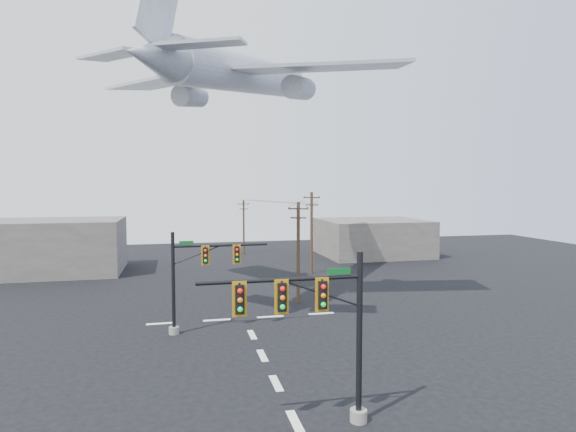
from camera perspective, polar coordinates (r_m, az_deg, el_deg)
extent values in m
plane|color=black|center=(25.52, -1.42, -19.21)|extent=(120.00, 120.00, 0.00)
cube|color=white|center=(21.97, 0.84, -23.17)|extent=(0.40, 2.00, 0.01)
cube|color=white|center=(25.51, -1.42, -19.19)|extent=(0.40, 2.00, 0.01)
cube|color=white|center=(29.17, -3.05, -16.18)|extent=(0.40, 2.00, 0.01)
cube|color=white|center=(32.91, -4.28, -13.84)|extent=(0.40, 2.00, 0.01)
cube|color=white|center=(36.43, -14.86, -12.21)|extent=(2.00, 0.40, 0.01)
cube|color=white|center=(36.51, -8.43, -12.09)|extent=(2.00, 0.40, 0.01)
cube|color=white|center=(37.01, -2.11, -11.83)|extent=(2.00, 0.40, 0.01)
cube|color=white|center=(37.94, 3.96, -11.45)|extent=(2.00, 0.40, 0.01)
cylinder|color=gray|center=(22.06, 8.35, -22.36)|extent=(0.72, 0.72, 0.52)
cylinder|color=black|center=(20.81, 8.44, -14.06)|extent=(0.25, 0.25, 7.21)
cylinder|color=black|center=(19.22, -0.86, -7.58)|extent=(6.67, 0.16, 0.16)
cylinder|color=black|center=(19.76, 3.94, -9.10)|extent=(3.56, 0.08, 0.08)
cube|color=black|center=(19.63, 4.07, -9.29)|extent=(0.35, 0.31, 1.13)
cube|color=#BF7E0B|center=(19.64, 4.05, -9.27)|extent=(0.57, 0.04, 1.39)
sphere|color=#FD130E|center=(19.38, 4.23, -8.36)|extent=(0.21, 0.21, 0.21)
sphere|color=orange|center=(19.46, 4.22, -9.40)|extent=(0.21, 0.21, 0.21)
sphere|color=#0CC734|center=(19.55, 4.21, -10.43)|extent=(0.21, 0.21, 0.21)
cube|color=black|center=(19.22, -0.76, -9.56)|extent=(0.35, 0.31, 1.13)
cube|color=#BF7E0B|center=(19.24, -0.77, -9.55)|extent=(0.57, 0.04, 1.39)
sphere|color=#FD130E|center=(18.97, -0.65, -8.62)|extent=(0.21, 0.21, 0.21)
sphere|color=orange|center=(19.05, -0.65, -9.68)|extent=(0.21, 0.21, 0.21)
sphere|color=#0CC734|center=(19.14, -0.65, -10.73)|extent=(0.21, 0.21, 0.21)
cube|color=black|center=(18.94, -5.77, -9.78)|extent=(0.35, 0.31, 1.13)
cube|color=#BF7E0B|center=(18.96, -5.78, -9.76)|extent=(0.57, 0.04, 1.39)
sphere|color=#FD130E|center=(18.69, -5.71, -8.82)|extent=(0.21, 0.21, 0.21)
sphere|color=orange|center=(18.78, -5.70, -9.90)|extent=(0.21, 0.21, 0.21)
sphere|color=#0CC734|center=(18.86, -5.69, -10.96)|extent=(0.21, 0.21, 0.21)
cube|color=#0B501C|center=(19.75, 6.07, -6.53)|extent=(0.98, 0.04, 0.27)
cylinder|color=gray|center=(33.79, -13.35, -13.05)|extent=(0.68, 0.68, 0.49)
cylinder|color=black|center=(33.02, -13.44, -7.77)|extent=(0.23, 0.23, 6.83)
cylinder|color=black|center=(32.74, -7.96, -3.47)|extent=(6.32, 0.16, 0.16)
cylinder|color=black|center=(32.72, -10.71, -4.54)|extent=(3.37, 0.08, 0.08)
cube|color=black|center=(32.61, -9.78, -4.61)|extent=(0.33, 0.29, 1.07)
cube|color=#BF7E0B|center=(32.63, -9.78, -4.61)|extent=(0.54, 0.04, 1.32)
sphere|color=#FD130E|center=(32.39, -9.77, -4.06)|extent=(0.20, 0.20, 0.20)
sphere|color=orange|center=(32.44, -9.76, -4.65)|extent=(0.20, 0.20, 0.20)
sphere|color=#0CC734|center=(32.49, -9.75, -5.25)|extent=(0.20, 0.20, 0.20)
cube|color=black|center=(32.79, -6.09, -4.53)|extent=(0.33, 0.29, 1.07)
cube|color=#BF7E0B|center=(32.80, -6.09, -4.53)|extent=(0.54, 0.04, 1.32)
sphere|color=#FD130E|center=(32.58, -6.06, -3.98)|extent=(0.20, 0.20, 0.20)
sphere|color=orange|center=(32.62, -6.05, -4.57)|extent=(0.20, 0.20, 0.20)
sphere|color=#0CC734|center=(32.67, -6.05, -5.17)|extent=(0.20, 0.20, 0.20)
cube|color=#0B501C|center=(32.54, -11.96, -3.13)|extent=(0.93, 0.04, 0.25)
cylinder|color=#462D1E|center=(40.25, 1.22, -4.39)|extent=(0.28, 0.28, 8.51)
cube|color=#462D1E|center=(39.89, 1.23, 0.86)|extent=(1.61, 0.76, 0.11)
cube|color=#462D1E|center=(39.94, 1.23, -0.22)|extent=(1.26, 0.62, 0.11)
cylinder|color=black|center=(40.01, 0.16, 1.01)|extent=(0.09, 0.09, 0.11)
cylinder|color=black|center=(39.89, 1.23, 1.00)|extent=(0.09, 0.09, 0.11)
cylinder|color=black|center=(39.78, 2.31, 0.99)|extent=(0.09, 0.09, 0.11)
cylinder|color=#462D1E|center=(53.56, 2.80, -2.02)|extent=(0.31, 0.31, 9.12)
cube|color=#462D1E|center=(53.31, 2.81, 2.20)|extent=(1.74, 0.84, 0.12)
cube|color=#462D1E|center=(53.34, 2.81, 1.32)|extent=(1.37, 0.68, 0.12)
cylinder|color=black|center=(53.42, 1.94, 2.31)|extent=(0.10, 0.10, 0.12)
cylinder|color=black|center=(53.31, 2.81, 2.31)|extent=(0.10, 0.10, 0.12)
cylinder|color=black|center=(53.20, 3.69, 2.30)|extent=(0.10, 0.10, 0.12)
cylinder|color=#462D1E|center=(68.77, -5.27, -1.35)|extent=(0.26, 0.26, 7.70)
cube|color=#462D1E|center=(68.55, -5.29, 1.42)|extent=(1.55, 0.50, 0.10)
cube|color=#462D1E|center=(68.58, -5.29, 0.84)|extent=(1.21, 0.41, 0.10)
cylinder|color=black|center=(68.64, -5.87, 1.49)|extent=(0.09, 0.09, 0.10)
cylinder|color=black|center=(68.55, -5.29, 1.49)|extent=(0.09, 0.09, 0.10)
cylinder|color=black|center=(68.47, -4.71, 1.50)|extent=(0.09, 0.09, 0.10)
cylinder|color=black|center=(46.40, 1.19, 1.56)|extent=(4.68, 12.67, 0.03)
cylinder|color=black|center=(60.64, -2.45, 1.71)|extent=(5.27, 16.61, 0.03)
cylinder|color=black|center=(46.81, 3.07, 1.57)|extent=(4.80, 12.67, 0.03)
cylinder|color=black|center=(60.93, -1.05, 1.73)|extent=(5.51, 16.61, 0.03)
cylinder|color=silver|center=(42.72, -5.27, 16.54)|extent=(14.54, 19.06, 5.87)
cone|color=silver|center=(54.27, 0.93, 15.53)|extent=(5.51, 5.95, 3.83)
cone|color=silver|center=(32.00, -15.95, 17.84)|extent=(5.22, 5.73, 3.51)
cube|color=silver|center=(45.21, -14.70, 15.09)|extent=(10.71, 13.80, 0.84)
cube|color=silver|center=(38.65, 3.93, 17.18)|extent=(13.89, 6.75, 0.84)
cylinder|color=silver|center=(44.59, -11.52, 13.72)|extent=(3.49, 3.91, 2.24)
cylinder|color=silver|center=(40.04, 1.28, 14.94)|extent=(3.49, 3.91, 2.24)
cube|color=silver|center=(33.49, -15.21, 22.90)|extent=(2.86, 4.00, 5.87)
cube|color=silver|center=(34.51, -19.94, 17.52)|extent=(5.04, 5.36, 0.47)
cube|color=silver|center=(30.74, -10.20, 19.44)|extent=(5.58, 3.84, 0.47)
cube|color=slate|center=(60.41, -27.57, -3.28)|extent=(18.00, 10.00, 6.00)
cube|color=slate|center=(68.84, 9.96, -2.51)|extent=(14.00, 12.00, 5.00)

